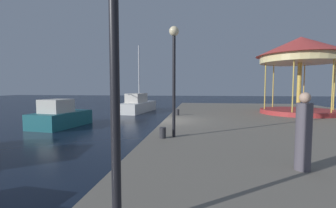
{
  "coord_description": "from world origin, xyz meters",
  "views": [
    {
      "loc": [
        1.95,
        -13.13,
        2.68
      ],
      "look_at": [
        -0.35,
        4.43,
        1.4
      ],
      "focal_mm": 25.03,
      "sensor_mm": 36.0,
      "label": 1
    }
  ],
  "objects_px": {
    "carousel": "(300,57)",
    "bollard_south": "(163,133)",
    "motorboat_teal": "(60,116)",
    "person_far_corner": "(304,134)",
    "sailboat_white": "(138,105)",
    "bollard_center": "(177,112)",
    "lamp_post_mid_promenade": "(174,62)"
  },
  "relations": [
    {
      "from": "carousel",
      "to": "bollard_south",
      "type": "xyz_separation_m",
      "value": [
        -8.31,
        -9.1,
        -3.79
      ]
    },
    {
      "from": "motorboat_teal",
      "to": "person_far_corner",
      "type": "bearing_deg",
      "value": -37.91
    },
    {
      "from": "sailboat_white",
      "to": "carousel",
      "type": "height_order",
      "value": "sailboat_white"
    },
    {
      "from": "motorboat_teal",
      "to": "person_far_corner",
      "type": "relative_size",
      "value": 2.45
    },
    {
      "from": "bollard_south",
      "to": "bollard_center",
      "type": "distance_m",
      "value": 7.09
    },
    {
      "from": "sailboat_white",
      "to": "lamp_post_mid_promenade",
      "type": "relative_size",
      "value": 1.74
    },
    {
      "from": "carousel",
      "to": "person_far_corner",
      "type": "relative_size",
      "value": 3.32
    },
    {
      "from": "lamp_post_mid_promenade",
      "to": "person_far_corner",
      "type": "bearing_deg",
      "value": -43.69
    },
    {
      "from": "lamp_post_mid_promenade",
      "to": "person_far_corner",
      "type": "relative_size",
      "value": 2.32
    },
    {
      "from": "bollard_south",
      "to": "lamp_post_mid_promenade",
      "type": "bearing_deg",
      "value": 32.75
    },
    {
      "from": "sailboat_white",
      "to": "person_far_corner",
      "type": "distance_m",
      "value": 20.97
    },
    {
      "from": "lamp_post_mid_promenade",
      "to": "person_far_corner",
      "type": "distance_m",
      "value": 4.95
    },
    {
      "from": "motorboat_teal",
      "to": "carousel",
      "type": "height_order",
      "value": "carousel"
    },
    {
      "from": "person_far_corner",
      "to": "bollard_south",
      "type": "bearing_deg",
      "value": 141.82
    },
    {
      "from": "bollard_south",
      "to": "person_far_corner",
      "type": "distance_m",
      "value": 4.7
    },
    {
      "from": "sailboat_white",
      "to": "lamp_post_mid_promenade",
      "type": "height_order",
      "value": "sailboat_white"
    },
    {
      "from": "motorboat_teal",
      "to": "lamp_post_mid_promenade",
      "type": "relative_size",
      "value": 1.05
    },
    {
      "from": "carousel",
      "to": "lamp_post_mid_promenade",
      "type": "xyz_separation_m",
      "value": [
        -7.93,
        -8.85,
        -1.16
      ]
    },
    {
      "from": "motorboat_teal",
      "to": "lamp_post_mid_promenade",
      "type": "height_order",
      "value": "lamp_post_mid_promenade"
    },
    {
      "from": "person_far_corner",
      "to": "sailboat_white",
      "type": "bearing_deg",
      "value": 115.08
    },
    {
      "from": "bollard_south",
      "to": "carousel",
      "type": "bearing_deg",
      "value": 47.6
    },
    {
      "from": "bollard_south",
      "to": "bollard_center",
      "type": "relative_size",
      "value": 1.0
    },
    {
      "from": "bollard_south",
      "to": "person_far_corner",
      "type": "xyz_separation_m",
      "value": [
        3.66,
        -2.88,
        0.63
      ]
    },
    {
      "from": "motorboat_teal",
      "to": "bollard_south",
      "type": "bearing_deg",
      "value": -37.79
    },
    {
      "from": "sailboat_white",
      "to": "carousel",
      "type": "relative_size",
      "value": 1.22
    },
    {
      "from": "carousel",
      "to": "person_far_corner",
      "type": "bearing_deg",
      "value": -111.22
    },
    {
      "from": "bollard_center",
      "to": "bollard_south",
      "type": "bearing_deg",
      "value": -89.27
    },
    {
      "from": "motorboat_teal",
      "to": "lamp_post_mid_promenade",
      "type": "bearing_deg",
      "value": -35.36
    },
    {
      "from": "lamp_post_mid_promenade",
      "to": "bollard_south",
      "type": "distance_m",
      "value": 2.67
    },
    {
      "from": "lamp_post_mid_promenade",
      "to": "bollard_center",
      "type": "bearing_deg",
      "value": 93.99
    },
    {
      "from": "person_far_corner",
      "to": "carousel",
      "type": "bearing_deg",
      "value": 68.78
    },
    {
      "from": "sailboat_white",
      "to": "person_far_corner",
      "type": "xyz_separation_m",
      "value": [
        8.88,
        -18.97,
        0.86
      ]
    }
  ]
}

